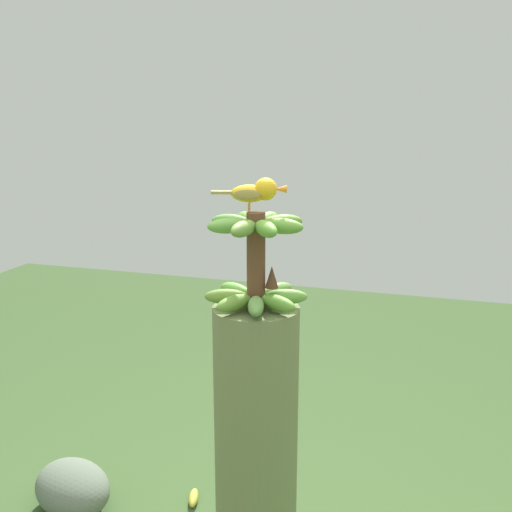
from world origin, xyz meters
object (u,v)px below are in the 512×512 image
at_px(banana_bunch, 256,261).
at_px(banana_tree, 256,488).
at_px(garden_rock, 73,488).
at_px(fallen_banana, 194,498).
at_px(perched_bird, 257,191).

bearing_deg(banana_bunch, banana_tree, -2.49).
height_order(garden_rock, fallen_banana, garden_rock).
xyz_separation_m(banana_tree, banana_bunch, (-0.00, 0.00, 0.70)).
distance_m(banana_tree, perched_bird, 0.88).
xyz_separation_m(perched_bird, fallen_banana, (0.46, -0.57, -1.43)).
xyz_separation_m(banana_bunch, perched_bird, (0.01, -0.02, 0.19)).
relative_size(banana_bunch, fallen_banana, 2.32).
height_order(banana_tree, perched_bird, perched_bird).
relative_size(banana_tree, banana_bunch, 4.02).
bearing_deg(perched_bird, garden_rock, -21.96).
height_order(banana_tree, fallen_banana, banana_tree).
bearing_deg(fallen_banana, garden_rock, 22.02).
xyz_separation_m(garden_rock, fallen_banana, (-0.47, -0.19, -0.08)).
relative_size(perched_bird, garden_rock, 0.53).
distance_m(banana_bunch, perched_bird, 0.19).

